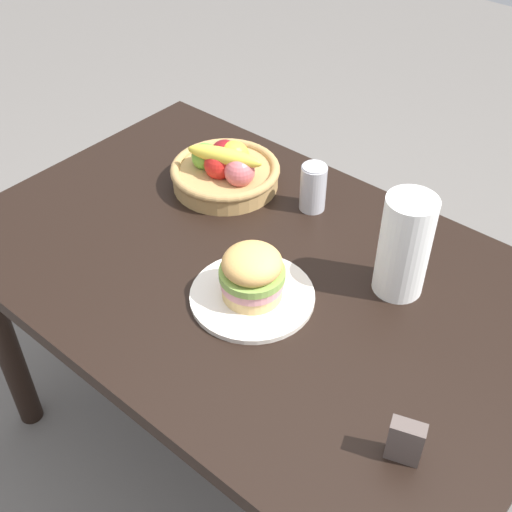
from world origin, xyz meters
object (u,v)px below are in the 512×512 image
at_px(fruit_basket, 225,170).
at_px(napkin_holder, 405,441).
at_px(soda_can, 313,188).
at_px(plate, 252,296).
at_px(sandwich, 252,273).
at_px(paper_towel_roll, 404,246).

relative_size(fruit_basket, napkin_holder, 3.22).
bearing_deg(soda_can, napkin_holder, -40.99).
bearing_deg(plate, fruit_basket, 139.92).
bearing_deg(napkin_holder, plate, 144.86).
relative_size(plate, soda_can, 2.17).
bearing_deg(sandwich, fruit_basket, 139.92).
height_order(sandwich, paper_towel_roll, paper_towel_roll).
relative_size(plate, sandwich, 1.92).
distance_m(sandwich, fruit_basket, 0.44).
distance_m(sandwich, paper_towel_roll, 0.33).
bearing_deg(napkin_holder, paper_towel_roll, 103.11).
distance_m(plate, napkin_holder, 0.47).
xyz_separation_m(fruit_basket, paper_towel_roll, (0.56, -0.05, 0.07)).
distance_m(soda_can, paper_towel_roll, 0.35).
xyz_separation_m(plate, napkin_holder, (0.45, -0.13, 0.04)).
distance_m(plate, paper_towel_roll, 0.34).
xyz_separation_m(plate, sandwich, (0.00, 0.00, 0.07)).
bearing_deg(fruit_basket, soda_can, 16.29).
height_order(plate, napkin_holder, napkin_holder).
bearing_deg(sandwich, plate, 0.00).
height_order(soda_can, paper_towel_roll, paper_towel_roll).
height_order(sandwich, napkin_holder, sandwich).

